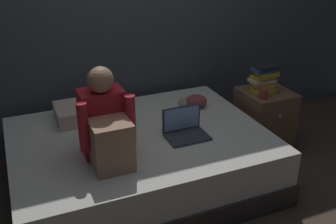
{
  "coord_description": "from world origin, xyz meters",
  "views": [
    {
      "loc": [
        -1.06,
        -2.31,
        1.93
      ],
      "look_at": [
        -0.04,
        0.1,
        0.71
      ],
      "focal_mm": 42.3,
      "sensor_mm": 36.0,
      "label": 1
    }
  ],
  "objects": [
    {
      "name": "pillow",
      "position": [
        -0.49,
        0.75,
        0.53
      ],
      "size": [
        0.56,
        0.36,
        0.13
      ],
      "primitive_type": "cube",
      "color": "beige",
      "rests_on": "bed"
    },
    {
      "name": "mug",
      "position": [
        0.97,
        0.33,
        0.61
      ],
      "size": [
        0.08,
        0.08,
        0.09
      ],
      "primitive_type": "cylinder",
      "color": "#933833",
      "rests_on": "nightstand"
    },
    {
      "name": "person_sitting",
      "position": [
        -0.52,
        0.06,
        0.71
      ],
      "size": [
        0.39,
        0.44,
        0.66
      ],
      "color": "#B21E28",
      "rests_on": "bed"
    },
    {
      "name": "ground_plane",
      "position": [
        0.0,
        0.0,
        0.0
      ],
      "size": [
        8.0,
        8.0,
        0.0
      ],
      "primitive_type": "plane",
      "color": "#47382D"
    },
    {
      "name": "nightstand",
      "position": [
        1.1,
        0.45,
        0.28
      ],
      "size": [
        0.44,
        0.46,
        0.57
      ],
      "color": "brown",
      "rests_on": "ground_plane"
    },
    {
      "name": "laptop",
      "position": [
        0.12,
        0.14,
        0.52
      ],
      "size": [
        0.32,
        0.23,
        0.22
      ],
      "color": "#333842",
      "rests_on": "bed"
    },
    {
      "name": "book_stack",
      "position": [
        1.05,
        0.46,
        0.69
      ],
      "size": [
        0.23,
        0.17,
        0.26
      ],
      "color": "gold",
      "rests_on": "nightstand"
    },
    {
      "name": "clothes_pile",
      "position": [
        0.42,
        0.61,
        0.51
      ],
      "size": [
        0.26,
        0.19,
        0.11
      ],
      "color": "#8E3D47",
      "rests_on": "bed"
    },
    {
      "name": "bed",
      "position": [
        -0.2,
        0.3,
        0.23
      ],
      "size": [
        2.0,
        1.5,
        0.46
      ],
      "color": "#332D2B",
      "rests_on": "ground_plane"
    }
  ]
}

